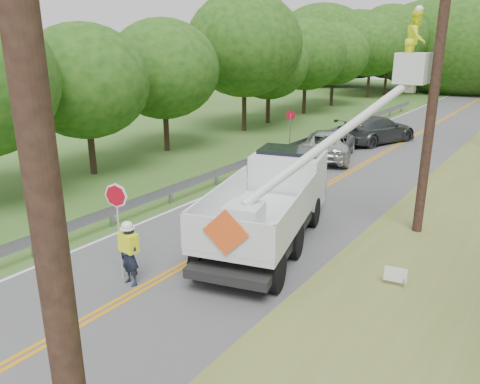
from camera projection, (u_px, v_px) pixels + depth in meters
The scene contains 10 objects.
ground at pixel (97, 315), 11.36m from camera, with size 140.00×140.00×0.00m, color #3F5422.
road at pixel (337, 179), 22.26m from camera, with size 7.20×96.00×0.03m.
guardrail at pixel (274, 153), 24.99m from camera, with size 0.18×48.00×0.77m.
treeline_left at pixel (302, 51), 38.57m from camera, with size 8.99×54.43×9.98m.
flagger at pixel (129, 251), 12.46m from camera, with size 1.09×0.46×2.73m.
bucket_truck at pixel (285, 188), 15.60m from camera, with size 5.66×7.68×7.09m.
suv_silver at pixel (328, 144), 25.93m from camera, with size 2.60×5.64×1.57m, color #B6B9BE.
suv_darkgrey at pixel (377, 129), 29.75m from camera, with size 2.35×5.79×1.68m, color #3D4145.
stop_sign_permanent at pixel (290, 126), 26.49m from camera, with size 0.48×0.28×2.50m.
yard_sign at pixel (395, 276), 11.99m from camera, with size 0.56×0.13×0.82m.
Camera 1 is at (8.49, -6.13, 6.32)m, focal length 35.42 mm.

